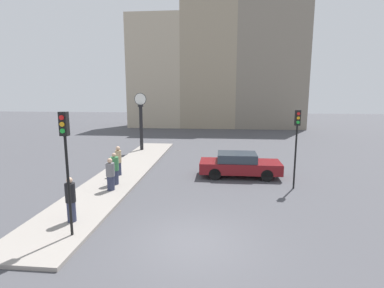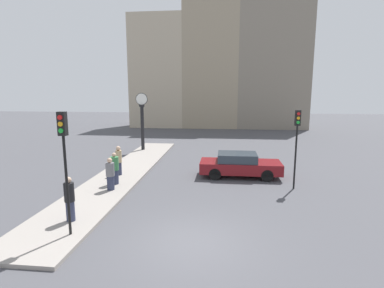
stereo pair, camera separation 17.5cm
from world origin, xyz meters
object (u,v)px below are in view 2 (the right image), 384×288
at_px(traffic_light_far, 297,133).
at_px(street_clock, 142,121).
at_px(sedan_car, 239,165).
at_px(pedestrian_black_jacket, 70,199).
at_px(pedestrian_green_hoodie, 115,169).
at_px(pedestrian_grey_jacket, 110,174).
at_px(pedestrian_tan_coat, 119,160).
at_px(traffic_light_near, 64,149).

height_order(traffic_light_far, street_clock, street_clock).
distance_m(sedan_car, pedestrian_black_jacket, 9.62).
relative_size(street_clock, pedestrian_black_jacket, 2.74).
xyz_separation_m(pedestrian_green_hoodie, pedestrian_black_jacket, (-0.02, -4.53, 0.03)).
relative_size(street_clock, pedestrian_grey_jacket, 2.90).
distance_m(traffic_light_far, pedestrian_tan_coat, 9.79).
xyz_separation_m(sedan_car, street_clock, (-7.58, 6.75, 1.82)).
bearing_deg(pedestrian_black_jacket, traffic_light_far, 29.18).
height_order(sedan_car, pedestrian_tan_coat, pedestrian_tan_coat).
bearing_deg(pedestrian_grey_jacket, pedestrian_tan_coat, 101.04).
bearing_deg(traffic_light_far, pedestrian_green_hoodie, -176.25).
relative_size(traffic_light_far, pedestrian_green_hoodie, 2.41).
relative_size(traffic_light_near, pedestrian_grey_jacket, 2.59).
relative_size(traffic_light_far, pedestrian_tan_coat, 2.37).
bearing_deg(pedestrian_tan_coat, sedan_car, 6.95).
height_order(traffic_light_far, pedestrian_green_hoodie, traffic_light_far).
height_order(traffic_light_near, pedestrian_black_jacket, traffic_light_near).
distance_m(traffic_light_near, pedestrian_grey_jacket, 5.12).
distance_m(sedan_car, traffic_light_far, 3.91).
xyz_separation_m(traffic_light_near, pedestrian_black_jacket, (-0.52, 1.02, -2.10)).
bearing_deg(sedan_car, pedestrian_black_jacket, -132.78).
height_order(traffic_light_near, pedestrian_grey_jacket, traffic_light_near).
distance_m(traffic_light_near, traffic_light_far, 10.63).
distance_m(traffic_light_near, pedestrian_green_hoodie, 5.97).
bearing_deg(street_clock, pedestrian_black_jacket, -85.67).
relative_size(sedan_car, pedestrian_grey_jacket, 2.88).
xyz_separation_m(pedestrian_grey_jacket, pedestrian_black_jacket, (-0.14, -3.61, 0.06)).
relative_size(pedestrian_green_hoodie, pedestrian_tan_coat, 0.98).
bearing_deg(traffic_light_near, pedestrian_tan_coat, 96.98).
xyz_separation_m(traffic_light_far, pedestrian_green_hoodie, (-9.16, -0.60, -1.90)).
height_order(traffic_light_far, pedestrian_grey_jacket, traffic_light_far).
distance_m(pedestrian_grey_jacket, pedestrian_tan_coat, 2.66).
xyz_separation_m(sedan_car, pedestrian_black_jacket, (-6.53, -7.06, 0.26)).
xyz_separation_m(traffic_light_far, pedestrian_black_jacket, (-9.18, -5.13, -1.87)).
xyz_separation_m(sedan_car, pedestrian_green_hoodie, (-6.51, -2.53, 0.23)).
bearing_deg(traffic_light_near, sedan_car, 53.36).
bearing_deg(pedestrian_black_jacket, street_clock, 94.33).
relative_size(pedestrian_black_jacket, pedestrian_tan_coat, 1.00).
height_order(sedan_car, pedestrian_green_hoodie, pedestrian_green_hoodie).
bearing_deg(pedestrian_tan_coat, pedestrian_green_hoodie, -77.14).
xyz_separation_m(pedestrian_green_hoodie, pedestrian_tan_coat, (-0.39, 1.69, 0.04)).
bearing_deg(pedestrian_green_hoodie, traffic_light_near, -84.85).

